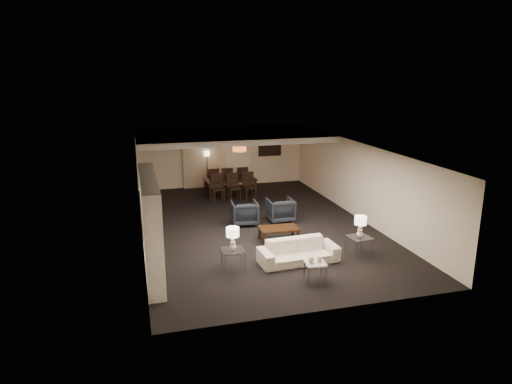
{
  "coord_description": "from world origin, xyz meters",
  "views": [
    {
      "loc": [
        -3.6,
        -13.21,
        4.7
      ],
      "look_at": [
        0.0,
        0.0,
        1.1
      ],
      "focal_mm": 32.0,
      "sensor_mm": 36.0,
      "label": 1
    }
  ],
  "objects_px": {
    "pendant_light": "(239,148)",
    "marble_table": "(315,271)",
    "armchair_right": "(280,210)",
    "vase_blue": "(154,245)",
    "chair_fl": "(212,181)",
    "table_lamp_right": "(360,227)",
    "floor_speaker": "(155,234)",
    "chair_fr": "(242,179)",
    "vase_amber": "(151,213)",
    "television": "(151,220)",
    "chair_fm": "(227,180)",
    "chair_nm": "(234,187)",
    "chair_nr": "(249,186)",
    "armchair_left": "(244,213)",
    "side_table_left": "(233,260)",
    "coffee_table": "(279,234)",
    "chair_nl": "(218,188)",
    "table_lamp_left": "(233,239)",
    "dining_table": "(230,187)",
    "floor_lamp": "(207,170)",
    "side_table_right": "(359,246)",
    "sofa": "(298,251)"
  },
  "relations": [
    {
      "from": "chair_fl",
      "to": "floor_lamp",
      "type": "xyz_separation_m",
      "value": [
        -0.06,
        0.81,
        0.27
      ]
    },
    {
      "from": "pendant_light",
      "to": "marble_table",
      "type": "relative_size",
      "value": 1.12
    },
    {
      "from": "side_table_left",
      "to": "floor_speaker",
      "type": "distance_m",
      "value": 2.34
    },
    {
      "from": "marble_table",
      "to": "side_table_left",
      "type": "bearing_deg",
      "value": 147.09
    },
    {
      "from": "chair_nl",
      "to": "chair_nm",
      "type": "xyz_separation_m",
      "value": [
        0.6,
        0.0,
        0.0
      ]
    },
    {
      "from": "sofa",
      "to": "floor_lamp",
      "type": "height_order",
      "value": "floor_lamp"
    },
    {
      "from": "armchair_left",
      "to": "chair_fr",
      "type": "bearing_deg",
      "value": -98.01
    },
    {
      "from": "sofa",
      "to": "chair_fl",
      "type": "relative_size",
      "value": 1.96
    },
    {
      "from": "television",
      "to": "floor_speaker",
      "type": "distance_m",
      "value": 0.57
    },
    {
      "from": "sofa",
      "to": "marble_table",
      "type": "bearing_deg",
      "value": -93.1
    },
    {
      "from": "chair_nm",
      "to": "chair_fl",
      "type": "relative_size",
      "value": 1.0
    },
    {
      "from": "armchair_left",
      "to": "dining_table",
      "type": "bearing_deg",
      "value": -90.58
    },
    {
      "from": "table_lamp_left",
      "to": "dining_table",
      "type": "distance_m",
      "value": 6.91
    },
    {
      "from": "chair_nm",
      "to": "side_table_left",
      "type": "bearing_deg",
      "value": -106.55
    },
    {
      "from": "floor_lamp",
      "to": "chair_fl",
      "type": "bearing_deg",
      "value": -85.67
    },
    {
      "from": "sofa",
      "to": "marble_table",
      "type": "distance_m",
      "value": 1.1
    },
    {
      "from": "pendant_light",
      "to": "floor_speaker",
      "type": "relative_size",
      "value": 0.46
    },
    {
      "from": "pendant_light",
      "to": "side_table_right",
      "type": "distance_m",
      "value": 6.98
    },
    {
      "from": "chair_nl",
      "to": "chair_fl",
      "type": "distance_m",
      "value": 1.3
    },
    {
      "from": "chair_fm",
      "to": "table_lamp_left",
      "type": "bearing_deg",
      "value": 87.21
    },
    {
      "from": "chair_nm",
      "to": "television",
      "type": "bearing_deg",
      "value": -127.37
    },
    {
      "from": "chair_fr",
      "to": "vase_amber",
      "type": "bearing_deg",
      "value": 61.69
    },
    {
      "from": "sofa",
      "to": "chair_fr",
      "type": "distance_m",
      "value": 7.42
    },
    {
      "from": "television",
      "to": "chair_fm",
      "type": "distance_m",
      "value": 7.01
    },
    {
      "from": "side_table_left",
      "to": "vase_blue",
      "type": "height_order",
      "value": "vase_blue"
    },
    {
      "from": "vase_amber",
      "to": "vase_blue",
      "type": "bearing_deg",
      "value": -90.0
    },
    {
      "from": "armchair_right",
      "to": "marble_table",
      "type": "relative_size",
      "value": 1.79
    },
    {
      "from": "dining_table",
      "to": "armchair_right",
      "type": "bearing_deg",
      "value": -78.51
    },
    {
      "from": "side_table_left",
      "to": "chair_nm",
      "type": "relative_size",
      "value": 0.54
    },
    {
      "from": "table_lamp_left",
      "to": "chair_fl",
      "type": "xyz_separation_m",
      "value": [
        0.79,
        7.41,
        -0.29
      ]
    },
    {
      "from": "armchair_left",
      "to": "chair_fl",
      "type": "xyz_separation_m",
      "value": [
        -0.31,
        4.11,
        0.14
      ]
    },
    {
      "from": "armchair_left",
      "to": "marble_table",
      "type": "bearing_deg",
      "value": 101.99
    },
    {
      "from": "television",
      "to": "chair_nl",
      "type": "xyz_separation_m",
      "value": [
        2.65,
        4.89,
        -0.55
      ]
    },
    {
      "from": "vase_blue",
      "to": "chair_fl",
      "type": "distance_m",
      "value": 8.66
    },
    {
      "from": "pendant_light",
      "to": "vase_blue",
      "type": "relative_size",
      "value": 3.24
    },
    {
      "from": "floor_lamp",
      "to": "chair_nl",
      "type": "bearing_deg",
      "value": -88.33
    },
    {
      "from": "armchair_right",
      "to": "floor_speaker",
      "type": "xyz_separation_m",
      "value": [
        -4.08,
        -1.82,
        0.19
      ]
    },
    {
      "from": "chair_nr",
      "to": "table_lamp_right",
      "type": "bearing_deg",
      "value": -81.6
    },
    {
      "from": "side_table_left",
      "to": "television",
      "type": "xyz_separation_m",
      "value": [
        -1.86,
        1.22,
        0.81
      ]
    },
    {
      "from": "chair_nl",
      "to": "side_table_right",
      "type": "bearing_deg",
      "value": -68.22
    },
    {
      "from": "chair_nr",
      "to": "vase_amber",
      "type": "bearing_deg",
      "value": -126.73
    },
    {
      "from": "table_lamp_right",
      "to": "dining_table",
      "type": "height_order",
      "value": "table_lamp_right"
    },
    {
      "from": "chair_nr",
      "to": "chair_fl",
      "type": "bearing_deg",
      "value": 128.12
    },
    {
      "from": "side_table_right",
      "to": "chair_fm",
      "type": "bearing_deg",
      "value": 105.17
    },
    {
      "from": "table_lamp_right",
      "to": "floor_speaker",
      "type": "bearing_deg",
      "value": 164.05
    },
    {
      "from": "marble_table",
      "to": "television",
      "type": "relative_size",
      "value": 0.42
    },
    {
      "from": "coffee_table",
      "to": "chair_nl",
      "type": "xyz_separation_m",
      "value": [
        -0.91,
        4.51,
        0.32
      ]
    },
    {
      "from": "side_table_right",
      "to": "television",
      "type": "xyz_separation_m",
      "value": [
        -5.26,
        1.22,
        0.81
      ]
    },
    {
      "from": "dining_table",
      "to": "chair_fr",
      "type": "relative_size",
      "value": 1.92
    },
    {
      "from": "pendant_light",
      "to": "coffee_table",
      "type": "xyz_separation_m",
      "value": [
        -0.02,
        -4.96,
        -1.72
      ]
    }
  ]
}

